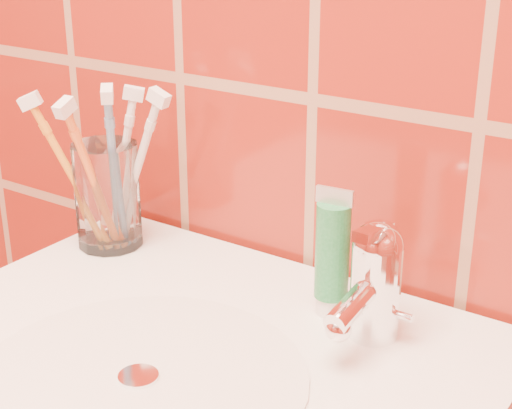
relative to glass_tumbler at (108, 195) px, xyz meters
The scene contains 8 objects.
glass_tumbler is the anchor object (origin of this frame).
toothpaste_tube 0.30m from the glass_tumbler, ahead, with size 0.04×0.03×0.14m.
faucet 0.36m from the glass_tumbler, ahead, with size 0.05×0.11×0.12m.
toothbrush_0 0.05m from the glass_tumbler, 128.40° to the right, with size 0.09×0.07×0.20m, color orange, non-canonical shape.
toothbrush_1 0.05m from the glass_tumbler, 67.86° to the right, with size 0.03×0.09×0.20m, color orange, non-canonical shape.
toothbrush_2 0.05m from the glass_tumbler, 17.85° to the left, with size 0.10×0.03×0.20m, color silver, non-canonical shape.
toothbrush_3 0.04m from the glass_tumbler, 21.21° to the right, with size 0.05×0.05×0.21m, color #6890B8, non-canonical shape.
toothbrush_4 0.04m from the glass_tumbler, 68.22° to the left, with size 0.05×0.05×0.20m, color white, non-canonical shape.
Camera 1 is at (0.41, 0.49, 1.25)m, focal length 55.00 mm.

